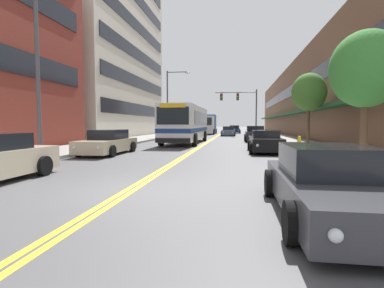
% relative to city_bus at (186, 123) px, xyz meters
% --- Properties ---
extents(ground_plane, '(240.00, 240.00, 0.00)m').
position_rel_city_bus_xyz_m(ground_plane, '(1.68, 18.56, -1.75)').
color(ground_plane, '#4C4C4F').
extents(sidewalk_left, '(3.85, 106.00, 0.17)m').
position_rel_city_bus_xyz_m(sidewalk_left, '(-5.74, 18.56, -1.67)').
color(sidewalk_left, gray).
rests_on(sidewalk_left, ground_plane).
extents(sidewalk_right, '(3.85, 106.00, 0.17)m').
position_rel_city_bus_xyz_m(sidewalk_right, '(9.11, 18.56, -1.67)').
color(sidewalk_right, gray).
rests_on(sidewalk_right, ground_plane).
extents(centre_line, '(0.34, 106.00, 0.01)m').
position_rel_city_bus_xyz_m(centre_line, '(1.68, 18.56, -1.75)').
color(centre_line, yellow).
rests_on(centre_line, ground_plane).
extents(office_tower_left, '(12.08, 23.61, 30.66)m').
position_rel_city_bus_xyz_m(office_tower_left, '(-13.91, 11.01, 13.58)').
color(office_tower_left, beige).
rests_on(office_tower_left, ground_plane).
extents(storefront_row_right, '(9.10, 68.00, 9.60)m').
position_rel_city_bus_xyz_m(storefront_row_right, '(15.26, 18.56, 3.04)').
color(storefront_row_right, brown).
rests_on(storefront_row_right, ground_plane).
extents(city_bus, '(2.85, 11.08, 3.10)m').
position_rel_city_bus_xyz_m(city_bus, '(0.00, 0.00, 0.00)').
color(city_bus, silver).
rests_on(city_bus, ground_plane).
extents(car_white_parked_left_near, '(2.01, 4.91, 1.30)m').
position_rel_city_bus_xyz_m(car_white_parked_left_near, '(-2.64, 14.57, -1.15)').
color(car_white_parked_left_near, white).
rests_on(car_white_parked_left_near, ground_plane).
extents(car_beige_parked_left_mid, '(2.01, 4.90, 1.34)m').
position_rel_city_bus_xyz_m(car_beige_parked_left_mid, '(-2.71, -9.97, -1.14)').
color(car_beige_parked_left_mid, '#BCAD89').
rests_on(car_beige_parked_left_mid, ground_plane).
extents(car_dark_grey_parked_right_foreground, '(2.02, 4.69, 1.28)m').
position_rel_city_bus_xyz_m(car_dark_grey_parked_right_foreground, '(6.01, -19.91, -1.17)').
color(car_dark_grey_parked_right_foreground, '#38383D').
rests_on(car_dark_grey_parked_right_foreground, ground_plane).
extents(car_charcoal_parked_right_mid, '(1.99, 4.14, 1.47)m').
position_rel_city_bus_xyz_m(car_charcoal_parked_right_mid, '(6.03, 3.03, -1.08)').
color(car_charcoal_parked_right_mid, '#232328').
rests_on(car_charcoal_parked_right_mid, ground_plane).
extents(car_black_parked_right_far, '(1.98, 4.23, 1.29)m').
position_rel_city_bus_xyz_m(car_black_parked_right_far, '(6.00, -7.64, -1.15)').
color(car_black_parked_right_far, black).
rests_on(car_black_parked_right_far, ground_plane).
extents(car_slate_blue_moving_lead, '(1.97, 4.76, 1.30)m').
position_rel_city_bus_xyz_m(car_slate_blue_moving_lead, '(3.16, 16.30, -1.15)').
color(car_slate_blue_moving_lead, '#475675').
rests_on(car_slate_blue_moving_lead, ground_plane).
extents(car_navy_moving_second, '(2.13, 4.55, 1.37)m').
position_rel_city_bus_xyz_m(car_navy_moving_second, '(3.89, 27.62, -1.13)').
color(car_navy_moving_second, '#19234C').
rests_on(car_navy_moving_second, ground_plane).
extents(car_silver_moving_third, '(2.19, 4.83, 1.26)m').
position_rel_city_bus_xyz_m(car_silver_moving_third, '(3.79, 40.18, -1.16)').
color(car_silver_moving_third, '#B7B7BC').
rests_on(car_silver_moving_third, ground_plane).
extents(box_truck, '(2.74, 6.83, 3.12)m').
position_rel_city_bus_xyz_m(box_truck, '(-0.40, 22.37, -0.13)').
color(box_truck, white).
rests_on(box_truck, ground_plane).
extents(traffic_signal_mast, '(5.62, 0.38, 6.26)m').
position_rel_city_bus_xyz_m(traffic_signal_mast, '(4.97, 15.74, 2.70)').
color(traffic_signal_mast, '#47474C').
rests_on(traffic_signal_mast, ground_plane).
extents(street_lamp_left_near, '(2.13, 0.28, 7.80)m').
position_rel_city_bus_xyz_m(street_lamp_left_near, '(-3.33, -14.44, 2.87)').
color(street_lamp_left_near, '#47474C').
rests_on(street_lamp_left_near, ground_plane).
extents(street_lamp_left_far, '(2.68, 0.28, 7.68)m').
position_rel_city_bus_xyz_m(street_lamp_left_far, '(-3.22, 8.26, 2.88)').
color(street_lamp_left_far, '#47474C').
rests_on(street_lamp_left_far, ground_plane).
extents(street_tree_right_near, '(2.56, 2.56, 4.92)m').
position_rel_city_bus_xyz_m(street_tree_right_near, '(9.00, -13.62, 1.91)').
color(street_tree_right_near, brown).
rests_on(street_tree_right_near, sidewalk_right).
extents(street_tree_right_mid, '(2.41, 2.41, 5.08)m').
position_rel_city_bus_xyz_m(street_tree_right_mid, '(9.37, -3.17, 2.15)').
color(street_tree_right_mid, brown).
rests_on(street_tree_right_mid, sidewalk_right).
extents(fire_hydrant, '(0.28, 0.20, 0.86)m').
position_rel_city_bus_xyz_m(fire_hydrant, '(7.63, -8.98, -1.16)').
color(fire_hydrant, yellow).
rests_on(fire_hydrant, sidewalk_right).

